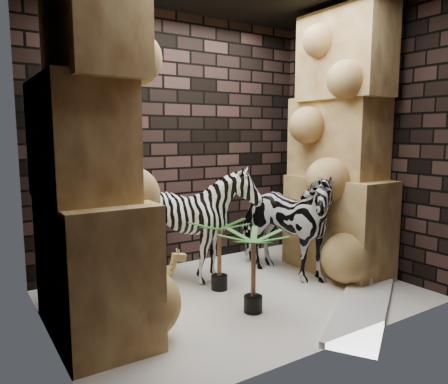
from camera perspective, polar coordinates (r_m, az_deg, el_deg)
floor at (r=4.37m, az=1.70°, el=-13.69°), size 3.50×3.50×0.00m
wall_back at (r=5.14m, az=-6.20°, el=6.66°), size 3.50×0.00×3.50m
wall_front at (r=3.12m, az=15.01°, el=5.71°), size 3.50×0.00×3.50m
wall_left at (r=3.39m, az=-23.48°, el=5.48°), size 0.00×3.00×3.00m
wall_right at (r=5.26m, az=17.80°, el=6.36°), size 0.00×3.00×3.00m
rock_pillar_left at (r=3.47m, az=-17.75°, el=5.80°), size 0.68×1.30×3.00m
rock_pillar_right at (r=5.01m, az=15.38°, el=6.40°), size 0.58×1.25×3.00m
zebra_right at (r=4.75m, az=7.86°, el=-3.06°), size 0.89×1.31×1.42m
zebra_left at (r=4.59m, az=-3.78°, el=-5.01°), size 1.21×1.42×1.16m
giraffe_toy at (r=3.47m, az=-9.60°, el=-13.41°), size 0.36×0.12×0.70m
palm_front at (r=4.39m, az=-0.63°, el=-8.42°), size 0.36×0.36×0.74m
palm_back at (r=3.86m, az=3.98°, el=-10.69°), size 0.36×0.36×0.75m
surfboard at (r=4.21m, az=18.13°, el=-14.57°), size 1.68×1.27×0.05m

